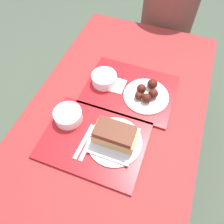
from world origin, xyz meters
TOP-DOWN VIEW (x-y plane):
  - ground_plane at (0.00, 0.00)m, footprint 12.00×12.00m
  - picnic_table at (0.00, 0.00)m, footprint 0.80×1.46m
  - picnic_bench_far at (0.00, 0.95)m, footprint 0.76×0.28m
  - tray_near at (-0.03, -0.15)m, footprint 0.44×0.33m
  - tray_far at (0.03, 0.17)m, footprint 0.44×0.33m
  - bowl_coleslaw_near at (-0.18, -0.09)m, footprint 0.12×0.12m
  - brisket_sandwich_plate at (0.05, -0.13)m, footprint 0.23×0.23m
  - plastic_fork_near at (-0.07, -0.17)m, footprint 0.02×0.17m
  - plastic_knife_near at (-0.04, -0.17)m, footprint 0.02×0.17m
  - bowl_coleslaw_far at (-0.11, 0.17)m, footprint 0.12×0.12m
  - wings_plate_far at (0.12, 0.15)m, footprint 0.22×0.22m
  - napkin_far at (-0.07, 0.16)m, footprint 0.13×0.09m
  - person_seated_across at (0.06, 0.95)m, footprint 0.37×0.37m

SIDE VIEW (x-z plane):
  - ground_plane at x=0.00m, z-range 0.00..0.00m
  - picnic_bench_far at x=0.00m, z-range 0.15..0.61m
  - picnic_table at x=0.00m, z-range 0.26..0.99m
  - tray_near at x=-0.03m, z-range 0.73..0.74m
  - tray_far at x=0.03m, z-range 0.73..0.74m
  - plastic_fork_near at x=-0.07m, z-range 0.74..0.75m
  - plastic_knife_near at x=-0.04m, z-range 0.74..0.75m
  - napkin_far at x=-0.07m, z-range 0.74..0.75m
  - person_seated_across at x=0.06m, z-range 0.39..1.12m
  - wings_plate_far at x=0.12m, z-range 0.73..0.79m
  - bowl_coleslaw_near at x=-0.18m, z-range 0.75..0.80m
  - bowl_coleslaw_far at x=-0.11m, z-range 0.75..0.80m
  - brisket_sandwich_plate at x=0.05m, z-range 0.73..0.83m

